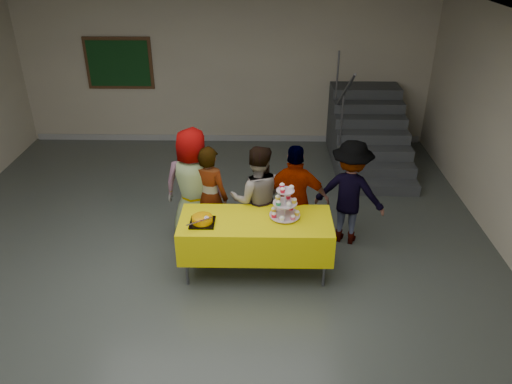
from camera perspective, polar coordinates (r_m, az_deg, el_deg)
room_shell at (r=5.09m, az=-7.86°, el=6.93°), size 10.00×10.04×3.02m
bake_table at (r=6.23m, az=-0.03°, el=-4.88°), size 1.88×0.78×0.77m
cupcake_stand at (r=6.10m, az=3.34°, el=-1.55°), size 0.38×0.38×0.44m
bear_cake at (r=6.05m, az=-6.17°, el=-3.09°), size 0.32×0.36×0.12m
schoolchild_a at (r=6.81m, az=-7.18°, el=0.61°), size 0.87×0.62×1.65m
schoolchild_b at (r=6.74m, az=-5.31°, el=-0.52°), size 0.63×0.52×1.46m
schoolchild_c at (r=6.61m, az=0.13°, el=-0.81°), size 0.76×0.61×1.50m
schoolchild_d at (r=6.57m, az=4.49°, el=-0.94°), size 0.93×0.46×1.53m
schoolchild_e at (r=6.89m, az=10.67°, el=-0.07°), size 1.10×0.84×1.50m
staircase at (r=9.65m, az=12.55°, el=6.41°), size 1.30×2.40×2.04m
noticeboard at (r=10.31m, az=-15.40°, el=13.99°), size 1.30×0.05×1.00m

